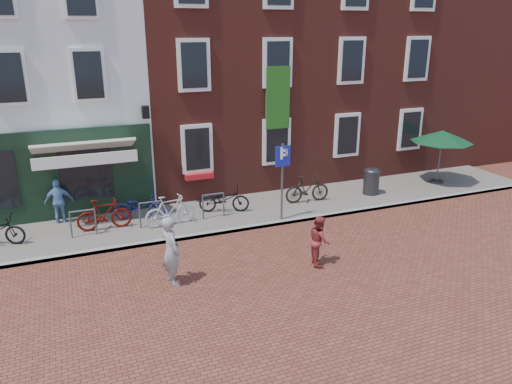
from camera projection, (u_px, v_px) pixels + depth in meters
name	position (u px, v px, depth m)	size (l,w,h in m)	color
ground	(210.00, 236.00, 14.75)	(80.00, 80.00, 0.00)	brown
sidewalk	(225.00, 214.00, 16.41)	(24.00, 3.00, 0.10)	slate
building_stucco	(17.00, 70.00, 17.70)	(8.00, 8.00, 9.00)	silver
building_brick_mid	(204.00, 52.00, 20.01)	(6.00, 8.00, 10.00)	maroon
building_brick_right	(332.00, 50.00, 22.12)	(6.00, 8.00, 10.00)	maroon
filler_right	(444.00, 58.00, 24.58)	(7.00, 8.00, 9.00)	maroon
litter_bin	(371.00, 180.00, 18.04)	(0.58, 0.58, 1.06)	#303032
parking_sign	(282.00, 169.00, 15.27)	(0.50, 0.08, 2.49)	#4C4C4F
parasol	(442.00, 134.00, 18.90)	(2.36, 2.36, 2.20)	#4C4C4F
woman	(171.00, 251.00, 11.80)	(0.64, 0.42, 1.75)	gray
boy	(319.00, 240.00, 12.85)	(0.66, 0.51, 1.35)	maroon
cafe_person	(59.00, 201.00, 15.32)	(0.83, 0.35, 1.42)	#6B95C8
bicycle_1	(104.00, 214.00, 14.87)	(0.46, 1.62, 0.97)	#560B06
bicycle_2	(140.00, 206.00, 15.68)	(0.58, 1.67, 0.88)	navy
bicycle_3	(170.00, 210.00, 15.20)	(0.46, 1.62, 0.97)	#BABABD
bicycle_4	(224.00, 199.00, 16.32)	(0.58, 1.67, 0.88)	black
bicycle_5	(307.00, 189.00, 17.21)	(0.46, 1.62, 0.97)	black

